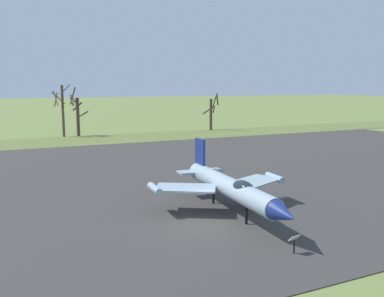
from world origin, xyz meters
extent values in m
plane|color=olive|center=(0.00, 0.00, 0.00)|extent=(600.00, 600.00, 0.00)
cube|color=#383533|center=(0.00, 13.89, 0.03)|extent=(107.76, 46.29, 0.05)
cube|color=#5D6A34|center=(0.00, 43.03, 0.03)|extent=(167.76, 12.00, 0.06)
cylinder|color=#8EA3B2|center=(2.78, 1.30, 1.82)|extent=(1.99, 11.06, 1.27)
cone|color=navy|center=(2.36, -5.09, 1.82)|extent=(1.28, 1.86, 1.17)
cylinder|color=black|center=(3.16, 7.04, 1.82)|extent=(0.93, 0.76, 0.89)
ellipsoid|color=#19232D|center=(2.65, -0.65, 2.17)|extent=(1.02, 1.93, 0.96)
cube|color=#8EA3B2|center=(0.27, 2.58, 1.72)|extent=(4.52, 3.93, 0.12)
cube|color=#8EA3B2|center=(5.44, 2.24, 1.72)|extent=(4.49, 3.60, 0.12)
cylinder|color=#8EA3B2|center=(-1.66, 3.20, 1.72)|extent=(0.61, 2.06, 0.47)
cylinder|color=#8EA3B2|center=(7.43, 2.60, 1.72)|extent=(0.61, 2.06, 0.47)
cube|color=navy|center=(3.10, 6.21, 3.43)|extent=(0.26, 1.68, 1.95)
cube|color=#8EA3B2|center=(2.12, 6.26, 1.92)|extent=(1.55, 1.28, 0.12)
cube|color=#8EA3B2|center=(4.09, 6.13, 1.92)|extent=(1.55, 1.28, 0.12)
cylinder|color=black|center=(2.62, -1.12, 0.59)|extent=(0.17, 0.17, 1.19)
cylinder|color=black|center=(2.94, 3.71, 0.59)|extent=(0.17, 0.17, 1.19)
cylinder|color=black|center=(2.36, -5.91, 0.35)|extent=(0.08, 0.08, 0.71)
cube|color=white|center=(2.36, -5.91, 0.85)|extent=(0.66, 0.35, 0.29)
cylinder|color=brown|center=(-0.68, 49.68, 4.27)|extent=(0.43, 0.43, 8.54)
cylinder|color=brown|center=(0.14, 50.06, 8.06)|extent=(0.93, 1.76, 1.14)
cylinder|color=brown|center=(-1.46, 48.81, 6.50)|extent=(1.96, 1.80, 2.04)
cylinder|color=brown|center=(-1.73, 49.53, 6.42)|extent=(0.50, 2.26, 2.42)
cylinder|color=brown|center=(-1.69, 50.05, 6.16)|extent=(0.98, 2.23, 2.27)
cylinder|color=#42382D|center=(1.71, 49.64, 3.22)|extent=(0.55, 0.55, 6.44)
cylinder|color=#42382D|center=(1.83, 50.38, 4.96)|extent=(1.71, 0.55, 1.57)
cylinder|color=#42382D|center=(1.10, 50.17, 6.77)|extent=(1.38, 1.55, 2.89)
cylinder|color=#42382D|center=(1.10, 49.26, 6.09)|extent=(1.09, 1.53, 1.70)
cylinder|color=#42382D|center=(2.71, 50.26, 3.59)|extent=(1.47, 2.18, 1.29)
cylinder|color=#42382D|center=(0.84, 49.59, 5.80)|extent=(0.39, 1.90, 1.38)
cylinder|color=#42382D|center=(26.28, 48.25, 2.99)|extent=(0.53, 0.53, 5.98)
cylinder|color=#42382D|center=(26.00, 49.23, 3.64)|extent=(2.13, 0.84, 1.23)
cylinder|color=#42382D|center=(27.27, 47.57, 5.89)|extent=(1.69, 2.28, 2.37)
cylinder|color=#42382D|center=(26.99, 48.26, 5.33)|extent=(0.22, 1.60, 2.43)
cylinder|color=#42382D|center=(26.84, 48.10, 4.01)|extent=(0.57, 1.34, 1.56)
camera|label=1|loc=(-10.69, -21.57, 8.33)|focal=38.79mm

